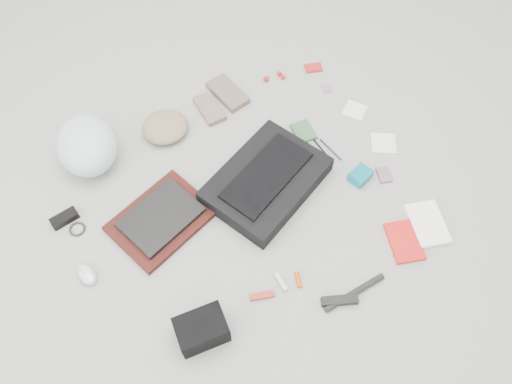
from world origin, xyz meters
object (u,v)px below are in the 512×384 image
bike_helmet (87,146)px  book_red (404,241)px  camera_bag (202,330)px  accordion_wallet (360,176)px  laptop (161,217)px  messenger_bag (266,181)px

bike_helmet → book_red: bearing=-39.2°
camera_bag → book_red: bearing=2.7°
camera_bag → accordion_wallet: (0.93, 0.29, -0.04)m
laptop → accordion_wallet: 0.90m
bike_helmet → accordion_wallet: bearing=-27.0°
bike_helmet → camera_bag: bearing=-77.5°
book_red → accordion_wallet: accordion_wallet is taller
bike_helmet → camera_bag: 0.99m
messenger_bag → accordion_wallet: (0.39, -0.17, -0.02)m
laptop → accordion_wallet: size_ratio=3.36×
messenger_bag → book_red: 0.64m
laptop → camera_bag: bearing=-114.3°
messenger_bag → bike_helmet: 0.82m
book_red → accordion_wallet: 0.35m
messenger_bag → accordion_wallet: bearing=-46.2°
bike_helmet → camera_bag: (0.09, -0.98, -0.04)m
book_red → laptop: bearing=164.0°
book_red → bike_helmet: bearing=152.3°
laptop → bike_helmet: 0.49m
bike_helmet → accordion_wallet: (1.02, -0.70, -0.08)m
messenger_bag → bike_helmet: bearing=117.4°
messenger_bag → laptop: 0.48m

